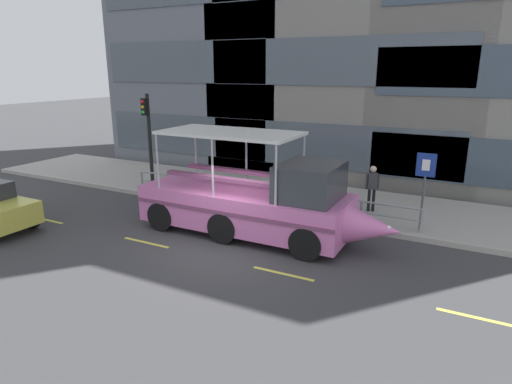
{
  "coord_description": "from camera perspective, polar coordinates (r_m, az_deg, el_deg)",
  "views": [
    {
      "loc": [
        6.75,
        -11.01,
        5.37
      ],
      "look_at": [
        0.09,
        1.8,
        1.3
      ],
      "focal_mm": 30.72,
      "sensor_mm": 36.0,
      "label": 1
    }
  ],
  "objects": [
    {
      "name": "pedestrian_near_bow",
      "position": [
        16.84,
        14.9,
        0.99
      ],
      "size": [
        0.47,
        0.3,
        1.75
      ],
      "color": "black",
      "rests_on": "sidewalk"
    },
    {
      "name": "traffic_light_pole",
      "position": [
        19.9,
        -13.84,
        7.6
      ],
      "size": [
        0.24,
        0.46,
        4.17
      ],
      "color": "black",
      "rests_on": "sidewalk"
    },
    {
      "name": "duck_tour_boat",
      "position": [
        14.39,
        0.32,
        -1.46
      ],
      "size": [
        8.8,
        2.57,
        3.41
      ],
      "color": "pink",
      "rests_on": "ground_plane"
    },
    {
      "name": "sidewalk",
      "position": [
        18.69,
        5.12,
        -0.73
      ],
      "size": [
        32.0,
        4.8,
        0.18
      ],
      "primitive_type": "cube",
      "color": "#A8A59E",
      "rests_on": "ground_plane"
    },
    {
      "name": "parking_sign",
      "position": [
        15.2,
        21.12,
        1.65
      ],
      "size": [
        0.6,
        0.12,
        2.6
      ],
      "color": "#4C4F54",
      "rests_on": "sidewalk"
    },
    {
      "name": "ground_plane",
      "position": [
        13.98,
        -3.77,
        -6.88
      ],
      "size": [
        120.0,
        120.0,
        0.0
      ],
      "primitive_type": "plane",
      "color": "#3D3D3F"
    },
    {
      "name": "curb_edge",
      "position": [
        16.51,
        1.81,
        -2.91
      ],
      "size": [
        32.0,
        0.18,
        0.18
      ],
      "primitive_type": "cube",
      "color": "#B2ADA3",
      "rests_on": "ground_plane"
    },
    {
      "name": "lane_centreline",
      "position": [
        13.18,
        -6.14,
        -8.39
      ],
      "size": [
        25.8,
        0.12,
        0.01
      ],
      "color": "#DBD64C",
      "rests_on": "ground_plane"
    },
    {
      "name": "curb_guardrail",
      "position": [
        16.86,
        0.52,
        -0.19
      ],
      "size": [
        11.91,
        0.09,
        0.83
      ],
      "color": "gray",
      "rests_on": "sidewalk"
    }
  ]
}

